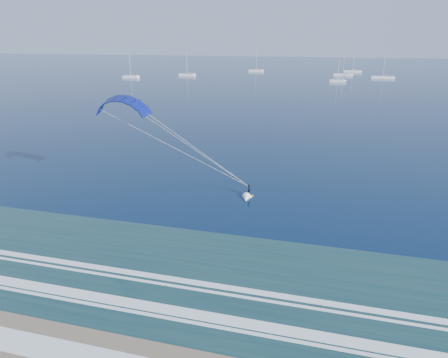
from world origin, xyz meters
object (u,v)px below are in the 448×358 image
kitesurfer_rig (187,145)px  sailboat_2 (256,71)px  sailboat_0 (131,77)px  sailboat_8 (383,77)px  sailboat_3 (337,81)px  sailboat_1 (187,75)px  sailboat_7 (343,75)px  sailboat_4 (353,71)px

kitesurfer_rig → sailboat_2: size_ratio=1.65×
sailboat_0 → sailboat_2: sailboat_2 is taller
sailboat_2 → sailboat_8: bearing=-20.8°
sailboat_2 → sailboat_3: size_ratio=1.20×
kitesurfer_rig → sailboat_8: bearing=76.9°
kitesurfer_rig → sailboat_1: kitesurfer_rig is taller
kitesurfer_rig → sailboat_8: size_ratio=1.54×
sailboat_2 → sailboat_7: (51.99, -16.63, -0.01)m
kitesurfer_rig → sailboat_7: 193.17m
sailboat_1 → sailboat_8: bearing=6.6°
kitesurfer_rig → sailboat_8: 186.02m
sailboat_2 → sailboat_7: sailboat_7 is taller
kitesurfer_rig → sailboat_2: kitesurfer_rig is taller
sailboat_7 → sailboat_0: bearing=-159.3°
sailboat_1 → sailboat_3: sailboat_1 is taller
sailboat_4 → sailboat_7: 26.74m
kitesurfer_rig → sailboat_7: bearing=83.4°
sailboat_8 → kitesurfer_rig: bearing=-103.1°
sailboat_3 → sailboat_7: size_ratio=0.83×
sailboat_1 → sailboat_4: 102.07m
kitesurfer_rig → sailboat_8: kitesurfer_rig is taller
kitesurfer_rig → sailboat_0: 173.90m
sailboat_1 → sailboat_2: sailboat_1 is taller
kitesurfer_rig → sailboat_1: 180.02m
sailboat_7 → sailboat_8: size_ratio=0.94×
sailboat_3 → sailboat_4: sailboat_4 is taller
sailboat_3 → sailboat_7: (3.00, 35.21, 0.00)m
kitesurfer_rig → sailboat_2: (-29.78, 208.40, -6.79)m
sailboat_7 → sailboat_8: 22.51m
sailboat_2 → sailboat_3: 71.33m
sailboat_2 → sailboat_7: size_ratio=0.99×
sailboat_3 → sailboat_7: 35.34m
sailboat_2 → sailboat_8: (71.80, -27.31, -0.01)m
sailboat_3 → sailboat_7: bearing=85.1°
sailboat_7 → sailboat_4: bearing=76.5°
sailboat_2 → sailboat_3: bearing=-46.6°
sailboat_4 → sailboat_1: bearing=-151.5°
kitesurfer_rig → sailboat_2: 210.62m
sailboat_2 → sailboat_4: (58.22, 9.38, 0.01)m
sailboat_0 → sailboat_1: (24.86, 18.21, 0.00)m
sailboat_7 → sailboat_8: bearing=-28.3°
kitesurfer_rig → sailboat_7: kitesurfer_rig is taller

